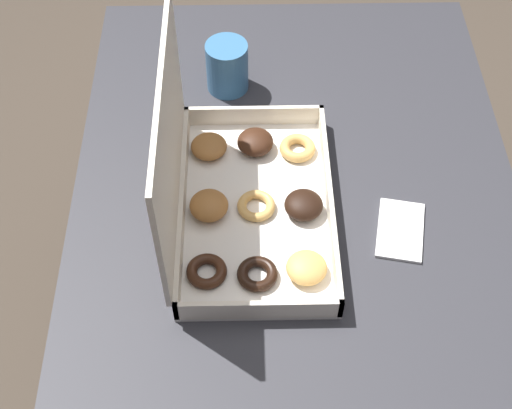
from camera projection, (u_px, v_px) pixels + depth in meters
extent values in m
plane|color=#42382D|center=(284.00, 373.00, 1.79)|extent=(8.00, 8.00, 0.00)
cube|color=#2D2D33|center=(296.00, 206.00, 1.25)|extent=(1.10, 0.78, 0.03)
cylinder|color=#2D2D33|center=(412.00, 133.00, 1.84)|extent=(0.06, 0.06, 0.67)
cylinder|color=#2D2D33|center=(147.00, 136.00, 1.83)|extent=(0.06, 0.06, 0.67)
cube|color=silver|center=(256.00, 211.00, 1.22)|extent=(0.42, 0.26, 0.01)
cube|color=beige|center=(330.00, 201.00, 1.20)|extent=(0.42, 0.01, 0.04)
cube|color=beige|center=(182.00, 203.00, 1.20)|extent=(0.42, 0.01, 0.04)
cube|color=beige|center=(258.00, 310.00, 1.07)|extent=(0.01, 0.26, 0.04)
cube|color=beige|center=(254.00, 115.00, 1.32)|extent=(0.01, 0.26, 0.04)
cube|color=beige|center=(169.00, 143.00, 1.08)|extent=(0.42, 0.01, 0.26)
ellipsoid|color=tan|center=(307.00, 268.00, 1.12)|extent=(0.07, 0.07, 0.03)
ellipsoid|color=black|center=(304.00, 205.00, 1.20)|extent=(0.07, 0.07, 0.03)
torus|color=tan|center=(297.00, 148.00, 1.29)|extent=(0.07, 0.07, 0.02)
torus|color=black|center=(257.00, 274.00, 1.12)|extent=(0.07, 0.07, 0.02)
torus|color=tan|center=(256.00, 206.00, 1.21)|extent=(0.07, 0.07, 0.02)
ellipsoid|color=#381E11|center=(255.00, 142.00, 1.29)|extent=(0.07, 0.07, 0.04)
torus|color=#381E11|center=(207.00, 271.00, 1.13)|extent=(0.07, 0.07, 0.02)
ellipsoid|color=#9E6633|center=(209.00, 205.00, 1.19)|extent=(0.07, 0.07, 0.04)
ellipsoid|color=#9E6633|center=(209.00, 146.00, 1.28)|extent=(0.07, 0.07, 0.03)
cylinder|color=teal|center=(227.00, 67.00, 1.37)|extent=(0.08, 0.08, 0.10)
cylinder|color=black|center=(226.00, 48.00, 1.33)|extent=(0.07, 0.07, 0.01)
cube|color=white|center=(400.00, 230.00, 1.19)|extent=(0.13, 0.10, 0.01)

